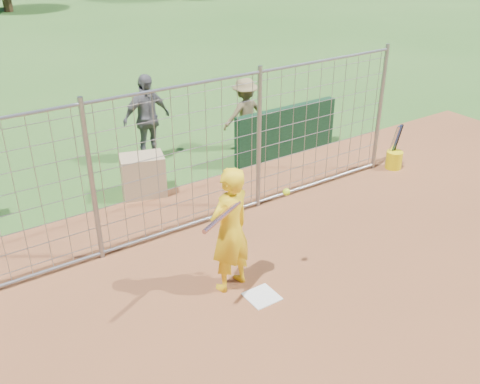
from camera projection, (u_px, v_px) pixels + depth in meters
ground at (254, 290)px, 7.66m from camera, size 100.00×100.00×0.00m
home_plate at (262, 297)px, 7.51m from camera, size 0.43×0.43×0.02m
dugout_wall at (286, 131)px, 11.74m from camera, size 2.60×0.20×1.10m
batter at (230, 230)px, 7.32m from camera, size 0.76×0.58×1.88m
bystander_b at (147, 119)px, 11.29m from camera, size 1.17×0.62×1.91m
bystander_c at (245, 114)px, 11.97m from camera, size 1.08×0.66×1.63m
equipment_bin at (143, 175)px, 10.10m from camera, size 0.92×0.75×0.80m
equipment_in_play at (239, 210)px, 6.88m from camera, size 1.55×0.45×0.10m
bucket_with_bats at (394, 157)px, 11.24m from camera, size 0.34×0.35×0.97m
backstop_fence at (183, 162)px, 8.56m from camera, size 9.08×0.08×2.60m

